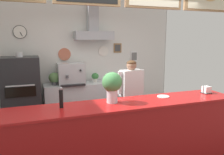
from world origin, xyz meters
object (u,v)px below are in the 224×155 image
pizza_oven (22,94)px  basil_vase (112,85)px  potted_thyme (95,77)px  condiment_plate (163,96)px  espresso_machine (71,74)px  potted_oregano (54,78)px  pepper_grinder (61,97)px  shop_worker (131,96)px  napkin_holder (206,90)px

pizza_oven → basil_vase: 2.48m
potted_thyme → condiment_plate: bearing=-77.8°
espresso_machine → potted_oregano: 0.38m
pizza_oven → pepper_grinder: bearing=-74.5°
pizza_oven → potted_oregano: bearing=11.3°
shop_worker → basil_vase: 1.43m
potted_oregano → condiment_plate: (1.44, -2.17, -0.01)m
condiment_plate → pizza_oven: bearing=136.4°
espresso_machine → potted_thyme: bearing=5.9°
shop_worker → espresso_machine: 1.54m
espresso_machine → pizza_oven: bearing=-172.9°
pizza_oven → basil_vase: size_ratio=3.84×
potted_thyme → napkin_holder: 2.61m
pepper_grinder → shop_worker: bearing=35.8°
basil_vase → pepper_grinder: bearing=179.7°
espresso_machine → basil_vase: (0.21, -2.20, 0.15)m
napkin_holder → potted_thyme: bearing=119.5°
shop_worker → pepper_grinder: bearing=27.4°
napkin_holder → shop_worker: bearing=128.5°
pizza_oven → napkin_holder: pizza_oven is taller
basil_vase → condiment_plate: bearing=2.2°
condiment_plate → pepper_grinder: bearing=-178.9°
potted_oregano → condiment_plate: 2.61m
pizza_oven → shop_worker: size_ratio=1.10×
espresso_machine → condiment_plate: espresso_machine is taller
pizza_oven → shop_worker: pizza_oven is taller
shop_worker → pepper_grinder: (-1.50, -1.08, 0.37)m
shop_worker → pepper_grinder: 1.88m
potted_thyme → condiment_plate: potted_thyme is taller
pizza_oven → condiment_plate: pizza_oven is taller
shop_worker → condiment_plate: (0.07, -1.05, 0.24)m
pizza_oven → condiment_plate: 2.96m
espresso_machine → condiment_plate: bearing=-63.7°
espresso_machine → condiment_plate: (1.07, -2.17, -0.10)m
potted_thyme → napkin_holder: bearing=-60.5°
potted_oregano → espresso_machine: bearing=-0.7°
condiment_plate → pepper_grinder: 1.57m
pizza_oven → condiment_plate: (2.14, -2.04, 0.27)m
potted_thyme → shop_worker: bearing=-70.6°
potted_oregano → pepper_grinder: (-0.12, -2.20, 0.12)m
espresso_machine → potted_oregano: espresso_machine is taller
pizza_oven → potted_thyme: bearing=6.7°
shop_worker → napkin_holder: bearing=120.1°
espresso_machine → pepper_grinder: (-0.49, -2.20, 0.04)m
espresso_machine → basil_vase: size_ratio=1.37×
napkin_holder → pepper_grinder: 2.37m
espresso_machine → basil_vase: basil_vase is taller
espresso_machine → pepper_grinder: size_ratio=2.13×
shop_worker → potted_thyme: 1.27m
condiment_plate → basil_vase: size_ratio=0.43×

